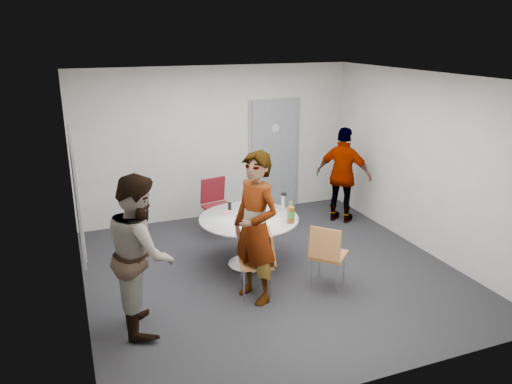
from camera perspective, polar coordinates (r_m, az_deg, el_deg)
name	(u,v)px	position (r m, az deg, el deg)	size (l,w,h in m)	color
floor	(271,271)	(7.17, 1.72, -9.05)	(5.00, 5.00, 0.00)	black
ceiling	(273,77)	(6.41, 1.95, 13.00)	(5.00, 5.00, 0.00)	silver
wall_back	(217,143)	(8.95, -4.47, 5.60)	(5.00, 5.00, 0.00)	#B3B0AA
wall_left	(74,202)	(6.17, -20.07, -1.13)	(5.00, 5.00, 0.00)	#B3B0AA
wall_right	(424,163)	(7.95, 18.68, 3.14)	(5.00, 5.00, 0.00)	#B3B0AA
wall_front	(381,255)	(4.61, 14.14, -6.96)	(5.00, 5.00, 0.00)	#B3B0AA
door	(274,156)	(9.37, 2.07, 4.18)	(1.02, 0.17, 2.12)	slate
whiteboard	(76,189)	(6.33, -19.87, 0.32)	(0.04, 1.90, 1.25)	gray
table	(251,224)	(7.10, -0.59, -3.65)	(1.41, 1.41, 1.04)	silver
chair_near_left	(263,256)	(6.37, 0.77, -7.36)	(0.54, 0.50, 0.87)	brown
chair_near_right	(327,251)	(6.53, 8.11, -6.71)	(0.62, 0.62, 0.90)	brown
chair_far	(216,200)	(8.27, -4.55, -0.96)	(0.53, 0.57, 0.95)	maroon
person_main	(256,228)	(6.10, -0.05, -4.14)	(0.70, 0.46, 1.92)	#A5C6EA
person_left	(141,253)	(5.71, -13.02, -6.78)	(0.88, 0.69, 1.81)	white
person_right	(343,175)	(8.85, 9.96, 1.88)	(0.99, 0.41, 1.69)	black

